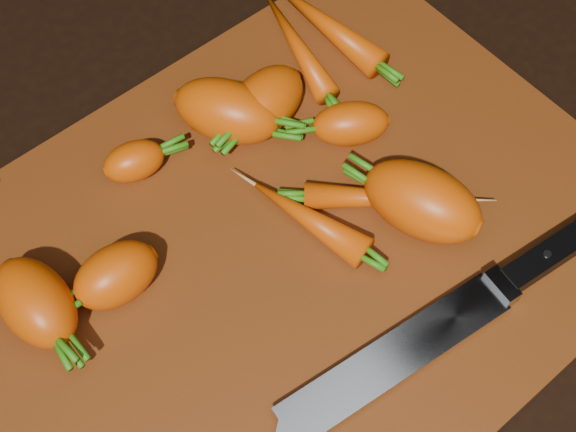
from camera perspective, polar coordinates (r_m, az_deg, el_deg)
ground at (r=0.63m, az=0.59°, el=-2.21°), size 2.00×2.00×0.01m
cutting_board at (r=0.62m, az=0.60°, el=-1.73°), size 0.50×0.40×0.01m
carrot_1 at (r=0.59m, az=-12.14°, el=-4.13°), size 0.07×0.05×0.04m
carrot_2 at (r=0.65m, az=-4.36°, el=7.45°), size 0.09×0.10×0.05m
carrot_3 at (r=0.60m, az=9.53°, el=1.02°), size 0.08×0.11×0.05m
carrot_4 at (r=0.65m, az=-1.65°, el=8.10°), size 0.08×0.06×0.05m
carrot_5 at (r=0.64m, az=-10.89°, el=3.85°), size 0.06×0.04×0.03m
carrot_6 at (r=0.65m, az=4.48°, el=6.56°), size 0.07×0.06×0.04m
carrot_7 at (r=0.72m, az=2.70°, el=13.47°), size 0.03×0.13×0.03m
carrot_8 at (r=0.62m, az=6.87°, el=1.29°), size 0.11×0.10×0.02m
carrot_9 at (r=0.60m, az=1.51°, el=-0.20°), size 0.05×0.10×0.03m
carrot_10 at (r=0.59m, az=-17.51°, el=-5.88°), size 0.05×0.08×0.05m
carrot_11 at (r=0.71m, az=0.64°, el=12.06°), size 0.05×0.12×0.02m
knife at (r=0.57m, az=9.06°, el=-8.92°), size 0.30×0.06×0.02m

